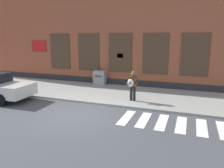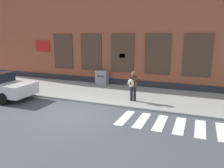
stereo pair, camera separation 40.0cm
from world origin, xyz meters
name	(u,v)px [view 2 (the right image)]	position (x,y,z in m)	size (l,w,h in m)	color
ground_plane	(76,114)	(0.00, 0.00, 0.00)	(160.00, 160.00, 0.00)	#424449
sidewalk	(110,93)	(0.00, 4.12, 0.05)	(28.00, 4.74, 0.11)	gray
building_backdrop	(131,27)	(0.00, 8.48, 4.35)	(28.00, 4.06, 8.71)	brown
crosswalk	(180,126)	(4.67, 0.45, 0.01)	(5.20, 1.90, 0.01)	silver
busker	(133,85)	(1.92, 2.81, 1.04)	(0.71, 0.54, 1.64)	black
utility_box	(102,78)	(-1.45, 6.04, 0.63)	(0.89, 0.55, 1.04)	gray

